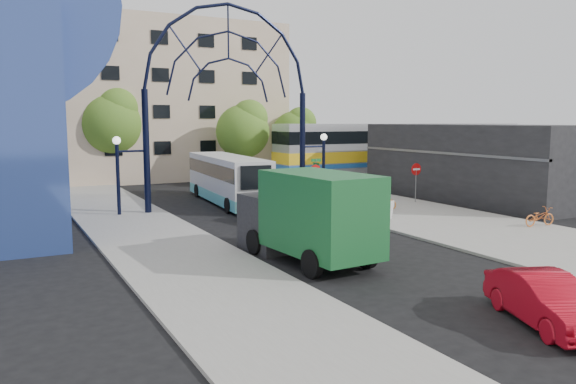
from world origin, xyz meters
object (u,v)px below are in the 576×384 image
tree_north_c (296,131)px  city_bus (227,178)px  tree_north_a (244,128)px  black_suv (280,212)px  do_not_enter_sign (416,173)px  bike_near_b (384,201)px  gateway_arch (229,64)px  stop_sign (315,175)px  tree_north_b (112,121)px  bike_far_a (540,217)px  green_truck (306,216)px  street_name_sign (316,171)px  train_car (405,147)px  red_sedan (546,300)px  bike_near_a (371,199)px  sandwich_board (387,207)px

tree_north_c → city_bus: (-11.46, -11.82, -2.70)m
tree_north_a → black_suv: tree_north_a is taller
do_not_enter_sign → bike_near_b: bearing=-159.5°
gateway_arch → tree_north_c: (12.12, 13.93, -4.28)m
stop_sign → tree_north_b: (-8.68, 17.93, 3.27)m
black_suv → bike_far_a: (10.84, -6.83, -0.07)m
tree_north_a → tree_north_c: 6.33m
tree_north_b → tree_north_c: tree_north_b is taller
green_truck → street_name_sign: bearing=53.7°
tree_north_c → bike_near_b: bearing=-103.5°
train_car → tree_north_a: tree_north_a is taller
tree_north_b → green_truck: tree_north_b is taller
red_sedan → gateway_arch: bearing=110.0°
street_name_sign → bike_near_a: 3.81m
bike_near_b → bike_far_a: bearing=-93.9°
stop_sign → red_sedan: size_ratio=0.61×
tree_north_a → tree_north_b: bearing=158.2°
stop_sign → tree_north_c: tree_north_c is taller
street_name_sign → black_suv: street_name_sign is taller
do_not_enter_sign → green_truck: bearing=-145.0°
stop_sign → green_truck: size_ratio=0.36×
street_name_sign → bike_near_b: (2.32, -3.90, -1.55)m
stop_sign → bike_far_a: (6.21, -11.16, -1.41)m
street_name_sign → bike_near_a: street_name_sign is taller
street_name_sign → tree_north_c: (6.92, 15.33, 2.15)m
sandwich_board → tree_north_c: bearing=73.5°
gateway_arch → city_bus: size_ratio=1.23×
tree_north_b → green_truck: (1.59, -29.23, -3.56)m
tree_north_a → red_sedan: (-6.28, -34.05, -3.93)m
stop_sign → green_truck: 13.35m
sandwich_board → tree_north_c: (6.52, 21.95, 3.53)m
train_car → tree_north_c: tree_north_c is taller
red_sedan → bike_near_a: bearing=87.3°
gateway_arch → do_not_enter_sign: 13.43m
green_truck → red_sedan: 9.13m
stop_sign → tree_north_c: bearing=65.3°
stop_sign → do_not_enter_sign: size_ratio=1.01×
street_name_sign → tree_north_b: size_ratio=0.35×
gateway_arch → tree_north_b: (-3.88, 15.93, -3.29)m
street_name_sign → train_car: 17.55m
gateway_arch → bike_near_a: 11.73m
gateway_arch → stop_sign: 8.37m
tree_north_b → red_sedan: (3.72, -38.05, -4.59)m
train_car → do_not_enter_sign: bearing=-126.9°
sandwich_board → tree_north_a: bearing=88.5°
city_bus → black_suv: bearing=-88.4°
city_bus → black_suv: city_bus is taller
bike_near_b → stop_sign: bearing=101.7°
gateway_arch → sandwich_board: (5.60, -8.02, -7.81)m
do_not_enter_sign → bike_near_a: do_not_enter_sign is taller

